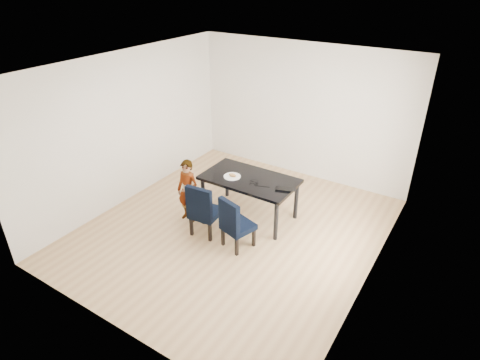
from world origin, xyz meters
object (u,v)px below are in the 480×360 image
Objects in this scene: chair_right at (238,222)px; child at (188,191)px; chair_left at (206,208)px; plate at (232,176)px; dining_table at (249,197)px; laptop at (286,188)px.

chair_right is 1.15m from child.
plate is (0.06, 0.68, 0.30)m from chair_left.
chair_left is at bearing -19.17° from child.
laptop reaches higher than dining_table.
dining_table is 0.49m from plate.
chair_left is 0.52m from child.
chair_left is at bearing -112.75° from dining_table.
child is 0.79m from plate.
child is (-1.13, 0.18, 0.12)m from chair_right.
plate is at bearing 146.05° from chair_right.
chair_left is at bearing 19.71° from laptop.
laptop is (0.68, 0.01, 0.39)m from dining_table.
chair_right is 3.04× the size of plate.
chair_left is 0.83× the size of child.
chair_left reaches higher than chair_right.
chair_left is 0.75m from plate.
laptop is at bearing 7.62° from plate.
chair_right is at bearing -69.83° from dining_table.
chair_right is (0.64, -0.03, -0.02)m from chair_left.
dining_table is 5.53× the size of plate.
dining_table is 0.88m from chair_right.
chair_left is 2.86× the size of laptop.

